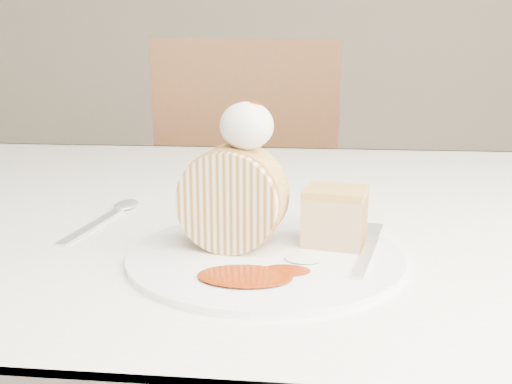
# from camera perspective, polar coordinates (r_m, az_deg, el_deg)

# --- Properties ---
(table) EXTENTS (1.40, 0.90, 0.75)m
(table) POSITION_cam_1_polar(r_m,az_deg,el_deg) (0.80, 0.91, -7.04)
(table) COLOR white
(table) RESTS_ON ground
(chair_far) EXTENTS (0.57, 0.57, 0.98)m
(chair_far) POSITION_cam_1_polar(r_m,az_deg,el_deg) (1.58, -1.52, -0.48)
(chair_far) COLOR brown
(chair_far) RESTS_ON ground
(plate) EXTENTS (0.31, 0.31, 0.01)m
(plate) POSITION_cam_1_polar(r_m,az_deg,el_deg) (0.55, 0.93, -6.35)
(plate) COLOR white
(plate) RESTS_ON table
(roulade_slice) EXTENTS (0.10, 0.07, 0.10)m
(roulade_slice) POSITION_cam_1_polar(r_m,az_deg,el_deg) (0.55, -2.38, -0.67)
(roulade_slice) COLOR beige
(roulade_slice) RESTS_ON plate
(cake_chunk) EXTENTS (0.07, 0.06, 0.05)m
(cake_chunk) POSITION_cam_1_polar(r_m,az_deg,el_deg) (0.57, 7.89, -2.76)
(cake_chunk) COLOR gold
(cake_chunk) RESTS_ON plate
(whipped_cream) EXTENTS (0.05, 0.05, 0.04)m
(whipped_cream) POSITION_cam_1_polar(r_m,az_deg,el_deg) (0.53, -0.93, 6.65)
(whipped_cream) COLOR white
(whipped_cream) RESTS_ON roulade_slice
(caramel_drizzle) EXTENTS (0.03, 0.02, 0.01)m
(caramel_drizzle) POSITION_cam_1_polar(r_m,az_deg,el_deg) (0.53, -0.80, 9.36)
(caramel_drizzle) COLOR maroon
(caramel_drizzle) RESTS_ON whipped_cream
(caramel_pool) EXTENTS (0.09, 0.07, 0.00)m
(caramel_pool) POSITION_cam_1_polar(r_m,az_deg,el_deg) (0.49, -1.13, -8.38)
(caramel_pool) COLOR maroon
(caramel_pool) RESTS_ON plate
(fork) EXTENTS (0.06, 0.16, 0.00)m
(fork) POSITION_cam_1_polar(r_m,az_deg,el_deg) (0.54, 10.98, -6.33)
(fork) COLOR silver
(fork) RESTS_ON plate
(spoon) EXTENTS (0.04, 0.17, 0.00)m
(spoon) POSITION_cam_1_polar(r_m,az_deg,el_deg) (0.67, -16.05, -3.34)
(spoon) COLOR silver
(spoon) RESTS_ON table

